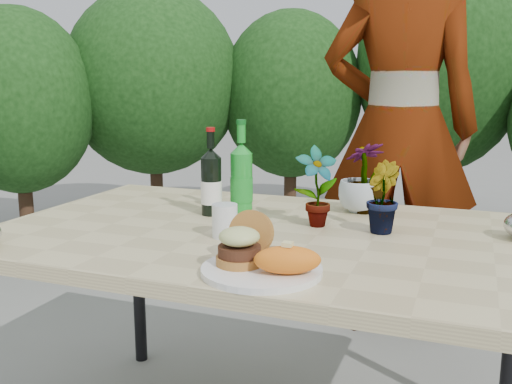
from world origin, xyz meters
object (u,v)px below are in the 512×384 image
(dinner_plate, at_px, (262,270))
(person, at_px, (400,128))
(patio_table, at_px, (266,249))
(wine_bottle, at_px, (211,183))

(dinner_plate, bearing_deg, person, 85.39)
(patio_table, xyz_separation_m, dinner_plate, (0.12, -0.36, 0.06))
(wine_bottle, xyz_separation_m, person, (0.48, 1.00, 0.11))
(patio_table, bearing_deg, wine_bottle, 152.00)
(dinner_plate, distance_m, person, 1.51)
(patio_table, distance_m, dinner_plate, 0.39)
(patio_table, relative_size, wine_bottle, 5.57)
(patio_table, bearing_deg, person, 77.93)
(patio_table, distance_m, wine_bottle, 0.31)
(person, bearing_deg, dinner_plate, 78.19)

